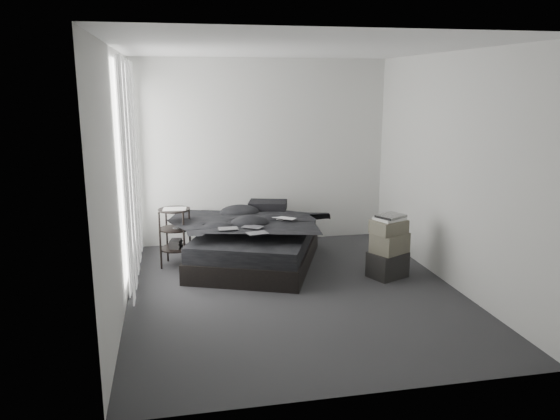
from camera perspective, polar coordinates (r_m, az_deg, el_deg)
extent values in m
cube|color=#2E2E30|center=(6.12, 1.51, -8.54)|extent=(3.60, 4.20, 0.01)
cube|color=white|center=(5.70, 1.67, 16.57)|extent=(3.60, 4.20, 0.01)
cube|color=silver|center=(7.81, -1.91, 6.06)|extent=(3.60, 0.01, 2.60)
cube|color=silver|center=(3.79, 8.74, -1.63)|extent=(3.60, 0.01, 2.60)
cube|color=silver|center=(5.64, -16.54, 2.81)|extent=(0.01, 4.20, 2.60)
cube|color=silver|center=(6.41, 17.50, 3.93)|extent=(0.01, 4.20, 2.60)
cube|color=white|center=(6.52, -15.75, 4.63)|extent=(0.02, 2.00, 2.30)
cube|color=white|center=(6.53, -15.27, 4.05)|extent=(0.06, 2.12, 2.48)
cube|color=black|center=(6.97, -2.53, -4.72)|extent=(1.95, 2.20, 0.25)
cube|color=black|center=(6.91, -2.55, -2.98)|extent=(1.88, 2.13, 0.19)
imported|color=black|center=(6.81, -2.65, -1.44)|extent=(1.82, 1.94, 0.21)
cube|color=black|center=(7.54, -1.71, -0.34)|extent=(0.64, 0.55, 0.12)
cube|color=black|center=(7.49, -1.28, 0.49)|extent=(0.59, 0.48, 0.11)
imported|color=silver|center=(6.80, 0.26, -0.43)|extent=(0.34, 0.33, 0.02)
cube|color=black|center=(6.42, -5.45, -1.37)|extent=(0.23, 0.15, 0.01)
cube|color=black|center=(6.48, -2.89, -1.15)|extent=(0.27, 0.25, 0.01)
cube|color=black|center=(6.21, -2.41, -1.74)|extent=(0.26, 0.20, 0.01)
cylinder|color=black|center=(6.99, -10.88, -2.85)|extent=(0.49, 0.49, 0.73)
cube|color=white|center=(6.88, -10.95, 0.08)|extent=(0.30, 0.23, 0.01)
cube|color=black|center=(7.17, -8.19, -4.77)|extent=(0.21, 0.24, 0.14)
cube|color=black|center=(6.65, 11.17, -5.60)|extent=(0.51, 0.46, 0.31)
cube|color=#5B5747|center=(6.57, 11.38, -3.37)|extent=(0.48, 0.45, 0.23)
cube|color=#5B5747|center=(6.51, 11.30, -1.71)|extent=(0.45, 0.41, 0.16)
cube|color=silver|center=(6.49, 11.39, -0.88)|extent=(0.39, 0.36, 0.03)
cube|color=silver|center=(6.48, 11.51, -0.63)|extent=(0.39, 0.36, 0.03)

